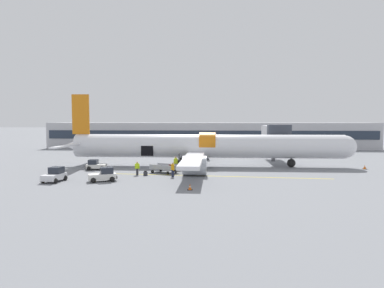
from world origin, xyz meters
The scene contains 16 objects.
ground_plane centered at (0.00, 0.00, 0.00)m, with size 500.00×500.00×0.00m, color slate.
apron_marking_line centered at (0.44, -0.59, 0.00)m, with size 28.45×2.52×0.01m.
terminal_strip centered at (0.00, 40.68, 2.97)m, with size 75.78×9.20×5.95m.
jet_bridge_stub centered at (10.64, 13.71, 4.36)m, with size 3.30×10.59×5.92m.
airplane centered at (-0.31, 7.73, 2.80)m, with size 41.48×32.49×10.31m.
baggage_tug_lead centered at (-14.59, 3.50, 0.59)m, with size 2.78×2.18×1.35m.
baggage_tug_mid centered at (-15.98, -5.32, 0.66)m, with size 2.18×3.03×1.54m.
baggage_tug_rear centered at (-10.77, -4.87, 0.64)m, with size 3.21×2.45×1.51m.
baggage_cart_loading centered at (-4.93, 1.37, 0.56)m, with size 4.17×3.04×1.13m.
ground_crew_loader_a centered at (-3.64, -1.55, 0.90)m, with size 0.54×0.55×1.71m.
ground_crew_loader_b centered at (-2.65, 3.64, 0.83)m, with size 0.54×0.47×1.58m.
ground_crew_driver centered at (-3.91, 3.94, 0.95)m, with size 0.58×0.57×1.81m.
ground_crew_supervisor centered at (-8.08, -0.44, 0.87)m, with size 0.57×0.43×1.65m.
suitcase_on_tarmac_upright centered at (-6.99, -0.88, 0.23)m, with size 0.52×0.28×0.57m.
safety_cone_nose centered at (21.44, 6.44, 0.27)m, with size 0.58×0.58×0.58m.
safety_cone_engine_left centered at (-1.10, -8.82, 0.27)m, with size 0.49×0.49×0.58m.
Camera 1 is at (1.22, -40.74, 6.64)m, focal length 32.00 mm.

